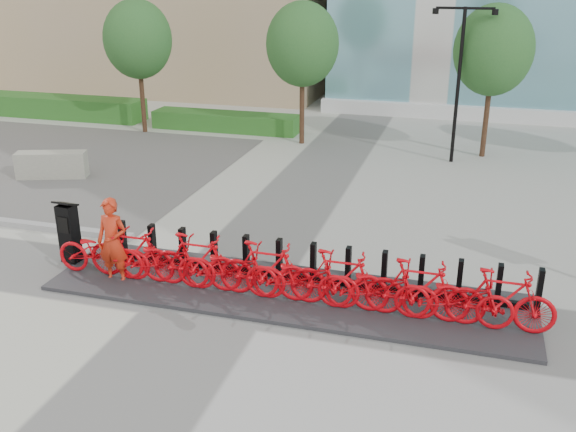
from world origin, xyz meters
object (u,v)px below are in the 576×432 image
(bike_0, at_px, (100,252))
(kiosk, at_px, (69,232))
(worker_red, at_px, (113,242))
(jersey_barrier, at_px, (52,165))

(bike_0, xyz_separation_m, kiosk, (-1.00, 0.41, 0.16))
(bike_0, height_order, kiosk, kiosk)
(kiosk, bearing_deg, worker_red, -16.34)
(kiosk, xyz_separation_m, jersey_barrier, (-4.25, 5.36, -0.35))
(bike_0, bearing_deg, worker_red, -106.56)
(worker_red, bearing_deg, kiosk, 160.99)
(bike_0, relative_size, kiosk, 1.38)
(worker_red, xyz_separation_m, jersey_barrier, (-5.63, 5.88, -0.50))
(jersey_barrier, bearing_deg, worker_red, -65.48)
(bike_0, bearing_deg, kiosk, 67.91)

